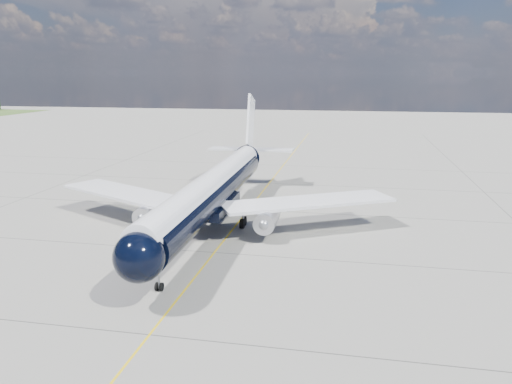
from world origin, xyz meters
TOP-DOWN VIEW (x-y plane):
  - ground at (0.00, 30.00)m, footprint 320.00×320.00m
  - taxiway_centerline at (0.00, 25.00)m, footprint 0.16×160.00m
  - main_airliner at (-2.10, 17.96)m, footprint 37.65×45.75m

SIDE VIEW (x-z plane):
  - ground at x=0.00m, z-range 0.00..0.00m
  - taxiway_centerline at x=0.00m, z-range 0.00..0.01m
  - main_airliner at x=-2.10m, z-range -2.51..10.72m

